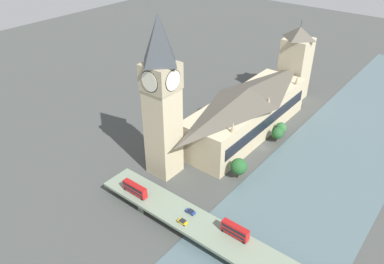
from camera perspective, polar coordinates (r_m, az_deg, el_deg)
ground_plane at (r=194.04m, az=10.82°, el=-2.44°), size 600.00×600.00×0.00m
river_water at (r=184.72m, az=19.74°, el=-5.87°), size 53.63×360.00×0.30m
parliament_hall at (r=199.51m, az=8.44°, el=3.25°), size 25.47×85.29×26.46m
clock_tower at (r=155.89m, az=-4.64°, el=5.41°), size 13.55×13.55×72.50m
victoria_tower at (r=240.46m, az=15.45°, el=10.01°), size 15.50×15.50×49.27m
road_bridge at (r=135.79m, az=9.39°, el=-18.35°), size 139.26×13.75×4.93m
double_decker_bus_mid at (r=138.15m, az=6.57°, el=-14.64°), size 10.76×2.56×4.99m
double_decker_bus_rear at (r=155.52m, az=-8.68°, el=-8.53°), size 11.81×2.56×4.88m
car_northbound_lead at (r=146.88m, az=-0.23°, el=-12.04°), size 3.90×1.90×1.33m
car_northbound_tail at (r=143.08m, az=-1.45°, el=-13.48°), size 3.93×1.92×1.49m
tree_embankment_near at (r=197.36m, az=12.89°, el=-0.15°), size 6.31×6.31×8.73m
tree_embankment_mid at (r=203.56m, az=13.41°, el=0.60°), size 6.03×6.03×7.87m
tree_embankment_far at (r=168.65m, az=7.15°, el=-5.25°), size 7.61×7.61×10.25m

